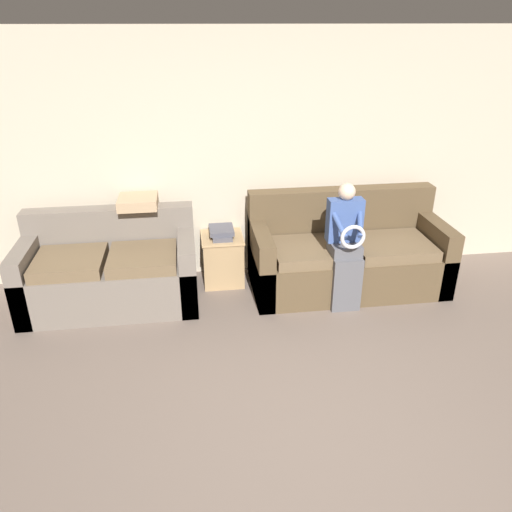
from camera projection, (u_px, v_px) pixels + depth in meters
ground_plane at (334, 488)px, 3.04m from camera, size 14.00×14.00×0.00m
wall_back at (261, 158)px, 5.22m from camera, size 6.99×0.06×2.55m
couch_main at (346, 255)px, 5.24m from camera, size 1.99×0.89×0.98m
couch_side at (111, 272)px, 4.93m from camera, size 1.67×0.87×0.89m
child_left_seated at (346, 243)px, 4.75m from camera, size 0.34×0.37×1.22m
side_shelf at (223, 258)px, 5.35m from camera, size 0.44×0.47×0.52m
book_stack at (222, 232)px, 5.22m from camera, size 0.25×0.32×0.09m
throw_pillow at (138, 202)px, 4.97m from camera, size 0.38×0.38×0.10m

